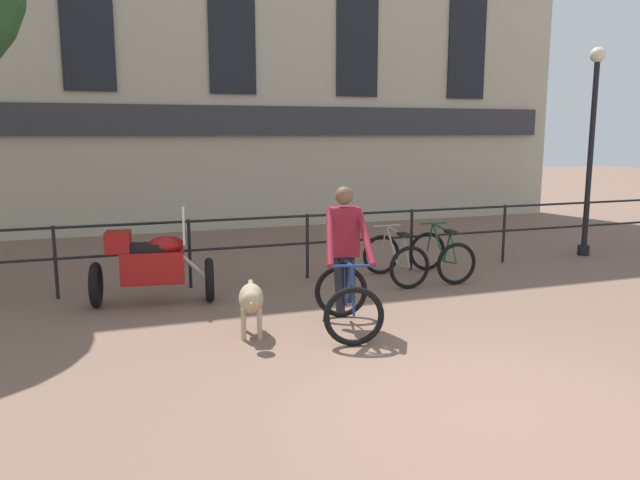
% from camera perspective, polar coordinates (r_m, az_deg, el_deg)
% --- Properties ---
extents(ground_plane, '(60.00, 60.00, 0.00)m').
position_cam_1_polar(ground_plane, '(5.70, 16.24, -14.86)').
color(ground_plane, '#7A5B4C').
extents(canal_railing, '(15.05, 0.05, 1.05)m').
position_cam_1_polar(canal_railing, '(10.00, -1.17, 0.45)').
color(canal_railing, black).
rests_on(canal_railing, ground_plane).
extents(cyclist_with_bike, '(0.94, 1.30, 1.70)m').
position_cam_1_polar(cyclist_with_bike, '(7.48, 2.36, -2.36)').
color(cyclist_with_bike, black).
rests_on(cyclist_with_bike, ground_plane).
extents(dog, '(0.40, 0.95, 0.63)m').
position_cam_1_polar(dog, '(7.26, -6.32, -5.46)').
color(dog, tan).
rests_on(dog, ground_plane).
extents(parked_motorcycle, '(1.70, 0.86, 1.35)m').
position_cam_1_polar(parked_motorcycle, '(8.81, -15.14, -2.16)').
color(parked_motorcycle, black).
rests_on(parked_motorcycle, ground_plane).
extents(parked_bicycle_near_lamp, '(0.69, 1.12, 0.86)m').
position_cam_1_polar(parked_bicycle_near_lamp, '(9.93, 6.87, -1.74)').
color(parked_bicycle_near_lamp, black).
rests_on(parked_bicycle_near_lamp, ground_plane).
extents(parked_bicycle_mid_left, '(0.74, 1.15, 0.86)m').
position_cam_1_polar(parked_bicycle_mid_left, '(10.33, 11.03, -1.40)').
color(parked_bicycle_mid_left, black).
rests_on(parked_bicycle_mid_left, ground_plane).
extents(street_lamp, '(0.28, 0.28, 3.87)m').
position_cam_1_polar(street_lamp, '(12.82, 23.58, 8.35)').
color(street_lamp, black).
rests_on(street_lamp, ground_plane).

